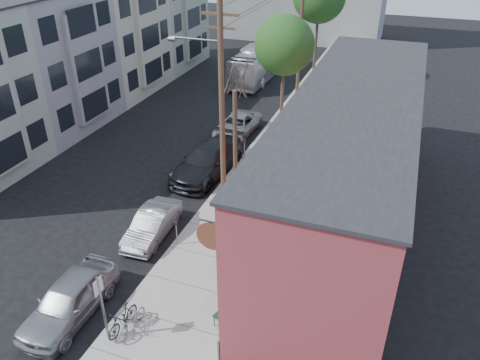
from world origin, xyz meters
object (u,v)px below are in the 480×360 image
(parking_meter_near, at_px, (176,229))
(parking_meter_far, at_px, (244,146))
(patron_grey, at_px, (231,283))
(patron_green, at_px, (232,301))
(tree_leafy_mid, at_px, (284,45))
(utility_pole_near, at_px, (221,98))
(patio_chair_a, at_px, (221,315))
(car_0, at_px, (69,299))
(car_2, at_px, (207,161))
(sign_post, at_px, (102,302))
(tree_bare, at_px, (235,139))
(cyclist, at_px, (230,207))
(parked_bike_a, at_px, (123,319))
(car_3, at_px, (237,125))
(bus, at_px, (260,61))
(patio_chair_b, at_px, (235,291))
(parked_bike_b, at_px, (132,321))
(car_1, at_px, (152,224))

(parking_meter_near, height_order, parking_meter_far, same)
(patron_grey, relative_size, patron_green, 0.91)
(parking_meter_near, distance_m, tree_leafy_mid, 16.02)
(utility_pole_near, xyz_separation_m, patio_chair_a, (3.54, -8.87, -4.82))
(car_0, relative_size, car_2, 0.78)
(parking_meter_far, height_order, tree_leafy_mid, tree_leafy_mid)
(parking_meter_near, bearing_deg, sign_post, -88.99)
(tree_bare, xyz_separation_m, tree_leafy_mid, (0.00, 9.29, 2.76))
(cyclist, xyz_separation_m, parked_bike_a, (-1.12, -7.78, -0.26))
(sign_post, relative_size, car_2, 0.47)
(car_3, distance_m, bus, 12.71)
(utility_pole_near, relative_size, tree_bare, 1.86)
(car_2, distance_m, bus, 18.47)
(patron_grey, relative_size, cyclist, 1.00)
(patio_chair_b, xyz_separation_m, cyclist, (-2.16, 5.04, 0.31))
(tree_leafy_mid, distance_m, parked_bike_b, 21.01)
(parking_meter_near, height_order, parked_bike_b, parking_meter_near)
(patron_green, xyz_separation_m, parked_bike_b, (-3.19, -1.77, -0.41))
(sign_post, relative_size, patron_grey, 1.85)
(cyclist, height_order, car_2, car_2)
(parking_meter_near, height_order, utility_pole_near, utility_pole_near)
(bus, bearing_deg, parking_meter_near, -79.64)
(sign_post, relative_size, patio_chair_a, 3.18)
(utility_pole_near, distance_m, patio_chair_b, 9.65)
(sign_post, xyz_separation_m, parking_meter_far, (-0.10, 14.70, -0.85))
(parking_meter_near, relative_size, bus, 0.12)
(cyclist, bearing_deg, car_1, 25.41)
(parked_bike_a, relative_size, car_2, 0.28)
(tree_leafy_mid, height_order, car_2, tree_leafy_mid)
(parking_meter_far, bearing_deg, bus, 104.67)
(tree_bare, relative_size, patio_chair_b, 6.12)
(cyclist, relative_size, bus, 0.14)
(tree_bare, relative_size, car_1, 1.35)
(cyclist, bearing_deg, parked_bike_a, 69.87)
(patron_green, relative_size, parked_bike_a, 1.01)
(sign_post, height_order, patio_chair_a, sign_post)
(sign_post, relative_size, patron_green, 1.67)
(parked_bike_b, bearing_deg, bus, 101.60)
(sign_post, bearing_deg, patio_chair_b, 42.09)
(patron_green, relative_size, parked_bike_b, 1.02)
(cyclist, distance_m, car_3, 10.47)
(tree_bare, height_order, parked_bike_a, tree_bare)
(utility_pole_near, height_order, parked_bike_b, utility_pole_near)
(parking_meter_far, xyz_separation_m, cyclist, (1.55, -6.40, -0.08))
(utility_pole_near, xyz_separation_m, car_1, (-1.59, -4.80, -4.75))
(sign_post, relative_size, cyclist, 1.85)
(patio_chair_b, xyz_separation_m, bus, (-7.89, 27.43, 0.91))
(car_3, bearing_deg, car_0, -88.34)
(tree_leafy_mid, relative_size, parked_bike_b, 4.56)
(patron_green, distance_m, car_2, 11.43)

